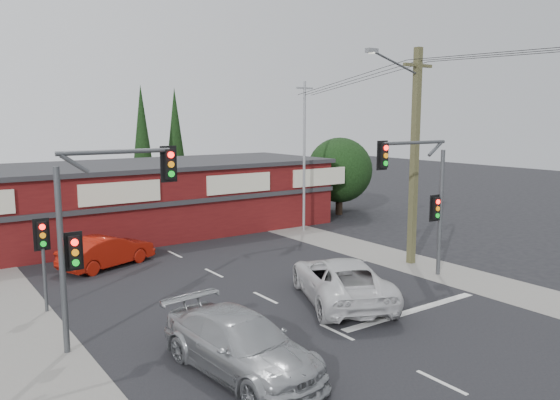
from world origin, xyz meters
TOP-DOWN VIEW (x-y plane):
  - ground at (0.00, 0.00)m, footprint 120.00×120.00m
  - road_strip at (0.00, 5.00)m, footprint 14.00×70.00m
  - verge_left at (-8.50, 5.00)m, footprint 3.00×70.00m
  - verge_right at (8.50, 5.00)m, footprint 3.00×70.00m
  - stop_line at (3.50, -1.50)m, footprint 6.50×0.35m
  - white_suv at (2.13, 0.81)m, footprint 5.02×6.62m
  - silver_suv at (-3.96, -2.04)m, footprint 2.77×5.70m
  - red_sedan at (-3.52, 10.67)m, footprint 4.78×3.08m
  - lane_dashes at (0.00, 2.73)m, footprint 0.12×43.06m
  - shop_building at (-0.99, 16.99)m, footprint 27.30×8.40m
  - tree_cluster at (14.69, 15.44)m, footprint 5.90×5.10m
  - conifer_near at (3.50, 24.00)m, footprint 1.80×1.80m
  - conifer_far at (7.00, 26.00)m, footprint 1.80×1.80m
  - traffic_mast_left at (-6.43, 2.00)m, footprint 3.77×0.27m
  - traffic_mast_right at (6.86, 1.00)m, footprint 3.96×0.27m
  - pedestal_signal at (-7.20, 6.01)m, footprint 0.55×0.27m
  - utility_pole at (8.36, 2.99)m, footprint 4.38×0.59m
  - steel_pole at (9.00, 12.00)m, footprint 1.20×0.16m
  - power_lines at (8.47, -2.47)m, footprint 2.01×29.00m

SIDE VIEW (x-z plane):
  - ground at x=0.00m, z-range 0.00..0.00m
  - road_strip at x=0.00m, z-range 0.00..0.01m
  - verge_left at x=-8.50m, z-range 0.00..0.02m
  - verge_right at x=8.50m, z-range 0.00..0.02m
  - lane_dashes at x=0.00m, z-range 0.01..0.02m
  - stop_line at x=3.50m, z-range 0.01..0.02m
  - red_sedan at x=-3.52m, z-range 0.00..1.49m
  - silver_suv at x=-3.96m, z-range 0.00..1.60m
  - white_suv at x=2.13m, z-range 0.00..1.67m
  - shop_building at x=-0.99m, z-range 0.02..4.25m
  - pedestal_signal at x=-7.20m, z-range 0.72..4.09m
  - tree_cluster at x=14.69m, z-range 0.15..5.65m
  - traffic_mast_left at x=-6.43m, z-range 0.94..6.92m
  - traffic_mast_right at x=6.86m, z-range 0.96..6.93m
  - steel_pole at x=9.00m, z-range 0.20..9.20m
  - utility_pole at x=8.36m, z-range 0.40..10.40m
  - conifer_near at x=3.50m, z-range 0.85..10.10m
  - conifer_far at x=7.00m, z-range 0.85..10.10m
  - power_lines at x=8.47m, z-range 8.43..9.65m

